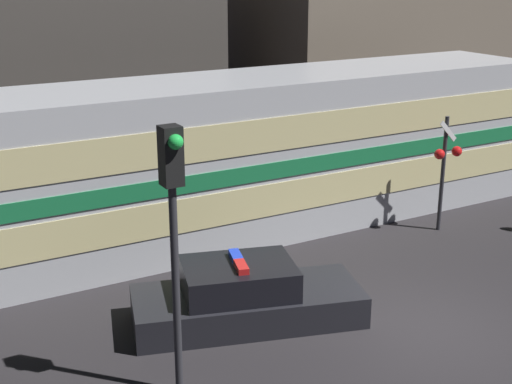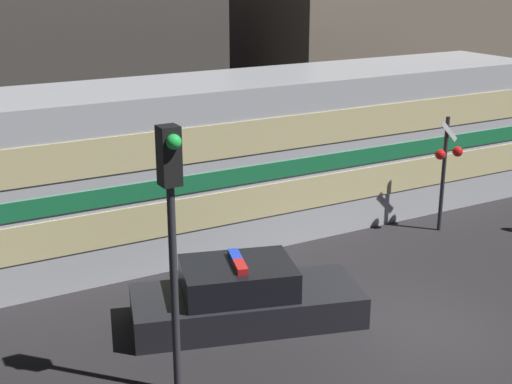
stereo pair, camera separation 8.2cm
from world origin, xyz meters
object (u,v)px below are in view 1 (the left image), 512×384
(crossing_signal_near, at_px, (446,162))
(train, at_px, (263,153))
(police_car, at_px, (245,298))
(traffic_light_corner, at_px, (173,208))

(crossing_signal_near, bearing_deg, train, 146.33)
(train, xyz_separation_m, police_car, (-2.92, -4.38, -1.50))
(police_car, bearing_deg, train, 72.87)
(crossing_signal_near, bearing_deg, police_car, -165.09)
(train, relative_size, crossing_signal_near, 5.41)
(police_car, distance_m, traffic_light_corner, 3.75)
(crossing_signal_near, bearing_deg, traffic_light_corner, -159.05)
(train, distance_m, crossing_signal_near, 4.65)
(police_car, relative_size, traffic_light_corner, 1.07)
(crossing_signal_near, relative_size, traffic_light_corner, 0.68)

